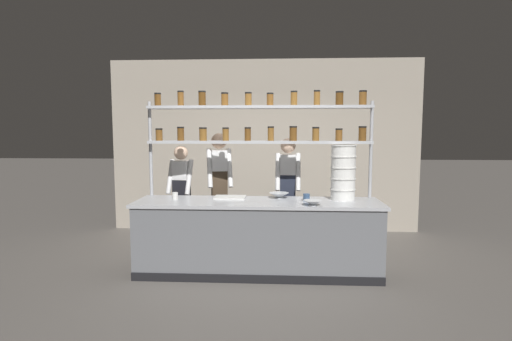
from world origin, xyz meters
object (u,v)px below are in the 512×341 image
at_px(prep_bowl_near_left, 313,203).
at_px(serving_cup_front, 175,196).
at_px(serving_cup_by_board, 306,197).
at_px(prep_bowl_center_front, 279,195).
at_px(spice_shelf_unit, 260,127).
at_px(chef_left, 182,192).
at_px(container_stack, 343,172).
at_px(chef_right, 288,188).
at_px(chef_center, 219,184).
at_px(cutting_board, 230,197).

relative_size(prep_bowl_near_left, serving_cup_front, 2.52).
bearing_deg(serving_cup_by_board, prep_bowl_center_front, 151.76).
distance_m(spice_shelf_unit, chef_left, 1.55).
xyz_separation_m(spice_shelf_unit, container_stack, (1.06, -0.17, -0.57)).
xyz_separation_m(spice_shelf_unit, serving_cup_front, (-1.07, -0.27, -0.87)).
distance_m(spice_shelf_unit, prep_bowl_near_left, 1.25).
xyz_separation_m(container_stack, prep_bowl_near_left, (-0.41, -0.42, -0.32)).
distance_m(spice_shelf_unit, chef_right, 1.06).
height_order(chef_left, prep_bowl_near_left, chef_left).
relative_size(spice_shelf_unit, prep_bowl_center_front, 11.54).
bearing_deg(prep_bowl_near_left, chef_center, 139.69).
xyz_separation_m(spice_shelf_unit, cutting_board, (-0.38, -0.15, -0.90)).
distance_m(chef_left, prep_bowl_center_front, 1.51).
bearing_deg(container_stack, serving_cup_by_board, -166.10).
xyz_separation_m(cutting_board, serving_cup_front, (-0.69, -0.13, 0.03)).
height_order(container_stack, serving_cup_front, container_stack).
xyz_separation_m(chef_right, prep_bowl_center_front, (-0.13, -0.58, -0.02)).
height_order(chef_right, container_stack, chef_right).
bearing_deg(container_stack, chef_center, 158.96).
distance_m(container_stack, prep_bowl_near_left, 0.67).
bearing_deg(spice_shelf_unit, prep_bowl_center_front, -22.70).
bearing_deg(chef_left, cutting_board, -27.27).
relative_size(chef_center, serving_cup_by_board, 19.64).
distance_m(cutting_board, serving_cup_by_board, 0.99).
distance_m(chef_center, prep_bowl_center_front, 1.04).
height_order(chef_right, cutting_board, chef_right).
relative_size(chef_center, container_stack, 2.53).
height_order(prep_bowl_near_left, serving_cup_by_board, serving_cup_by_board).
bearing_deg(cutting_board, serving_cup_by_board, -8.26).
bearing_deg(serving_cup_front, cutting_board, 10.30).
distance_m(spice_shelf_unit, container_stack, 1.22).
xyz_separation_m(prep_bowl_center_front, serving_cup_by_board, (0.34, -0.18, 0.01)).
xyz_separation_m(prep_bowl_near_left, serving_cup_by_board, (-0.05, 0.31, 0.01)).
height_order(chef_left, serving_cup_front, chef_left).
bearing_deg(chef_center, serving_cup_front, -137.10).
xyz_separation_m(spice_shelf_unit, prep_bowl_near_left, (0.65, -0.60, -0.88)).
bearing_deg(cutting_board, chef_left, 143.63).
distance_m(serving_cup_front, serving_cup_by_board, 1.67).
bearing_deg(chef_center, prep_bowl_center_front, -48.97).
relative_size(chef_right, prep_bowl_center_front, 6.60).
bearing_deg(serving_cup_front, container_stack, 2.66).
bearing_deg(prep_bowl_near_left, serving_cup_by_board, 99.59).
bearing_deg(container_stack, spice_shelf_unit, 170.68).
distance_m(prep_bowl_near_left, prep_bowl_center_front, 0.63).
bearing_deg(container_stack, chef_right, 136.17).
height_order(chef_right, serving_cup_by_board, chef_right).
xyz_separation_m(chef_right, prep_bowl_near_left, (0.27, -1.08, -0.02)).
xyz_separation_m(spice_shelf_unit, chef_center, (-0.61, 0.47, -0.81)).
height_order(chef_center, serving_cup_front, chef_center).
relative_size(chef_left, serving_cup_front, 17.65).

